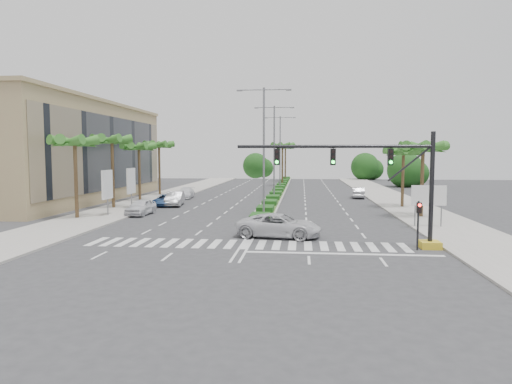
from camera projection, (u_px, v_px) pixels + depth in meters
ground at (246, 245)px, 29.38m from camera, size 160.00×160.00×0.00m
footpath_right at (413, 209)px, 47.69m from camera, size 6.00×120.00×0.15m
footpath_left at (132, 206)px, 50.72m from camera, size 6.00×120.00×0.15m
median at (280, 190)px, 73.99m from camera, size 2.20×75.00×0.20m
median_grass at (280, 189)px, 73.99m from camera, size 1.80×75.00×0.04m
building at (66, 153)px, 57.26m from camera, size 12.00×36.00×12.00m
signal_gantry at (394, 192)px, 28.17m from camera, size 12.60×1.20×7.20m
pedestrian_signal at (418, 217)px, 27.48m from camera, size 0.28×0.36×3.00m
direction_sign at (429, 197)px, 35.76m from camera, size 2.70×0.11×3.40m
billboard_near at (107, 185)px, 42.48m from camera, size 0.18×2.10×4.35m
billboard_far at (131, 181)px, 48.43m from camera, size 0.18×2.10×4.35m
palm_left_near at (75, 144)px, 40.39m from camera, size 4.57×4.68×7.55m
palm_left_mid at (112, 142)px, 48.30m from camera, size 4.57×4.68×7.95m
palm_left_far at (139, 149)px, 56.28m from camera, size 4.57×4.68×7.35m
palm_left_end at (159, 147)px, 64.18m from camera, size 4.57×4.68×7.75m
palm_right_near at (423, 150)px, 41.31m from camera, size 4.57×4.68×7.05m
palm_right_far at (403, 153)px, 49.26m from camera, size 4.57×4.68×6.75m
palm_median_a at (282, 147)px, 83.33m from camera, size 4.57×4.68×8.05m
palm_median_b at (285, 148)px, 98.20m from camera, size 4.57×4.68×8.05m
streetlight_near at (264, 144)px, 42.70m from camera, size 5.10×0.25×12.00m
streetlight_mid at (274, 147)px, 58.57m from camera, size 5.10×0.25×12.00m
streetlight_far at (280, 148)px, 74.44m from camera, size 5.10×0.25×12.00m
car_parked_a at (141, 207)px, 43.74m from camera, size 2.00×4.59×1.54m
car_parked_b at (175, 199)px, 51.67m from camera, size 2.37×5.10×1.62m
car_parked_c at (165, 200)px, 51.43m from camera, size 2.50×4.81×1.30m
car_parked_d at (186, 193)px, 60.60m from camera, size 2.25×4.87×1.38m
car_crossing at (279, 225)px, 32.02m from camera, size 6.29×3.64×1.65m
car_right at (358, 193)px, 60.84m from camera, size 1.91×4.52×1.45m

